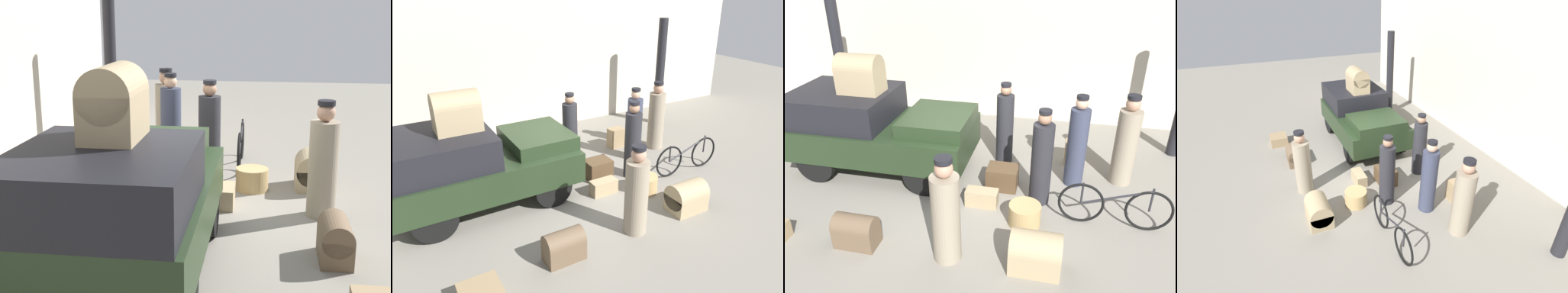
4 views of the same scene
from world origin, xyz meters
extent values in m
plane|color=gray|center=(0.00, 0.00, 0.00)|extent=(30.00, 30.00, 0.00)
cube|color=beige|center=(0.00, 4.08, 2.25)|extent=(16.00, 0.15, 4.50)
cylinder|color=black|center=(-3.89, 2.60, 1.59)|extent=(0.27, 0.27, 3.18)
cylinder|color=black|center=(-0.79, 1.54, 0.39)|extent=(0.78, 0.12, 0.78)
cylinder|color=black|center=(-0.79, -0.16, 0.39)|extent=(0.78, 0.12, 0.78)
cylinder|color=black|center=(-3.03, 1.54, 0.39)|extent=(0.78, 0.12, 0.78)
cylinder|color=black|center=(-3.03, -0.16, 0.39)|extent=(0.78, 0.12, 0.78)
cube|color=black|center=(-1.91, 0.69, 0.72)|extent=(3.61, 1.86, 0.62)
cube|color=black|center=(-2.73, 0.69, 1.34)|extent=(1.99, 1.71, 0.60)
cube|color=black|center=(-0.74, 0.69, 1.18)|extent=(1.26, 1.45, 0.28)
torus|color=black|center=(3.10, -0.35, 0.38)|extent=(0.75, 0.04, 0.75)
torus|color=black|center=(2.03, -0.35, 0.38)|extent=(0.75, 0.04, 0.75)
cylinder|color=#232328|center=(2.57, -0.35, 0.56)|extent=(1.08, 0.04, 0.41)
cylinder|color=#232328|center=(2.03, -0.35, 0.57)|extent=(0.04, 0.04, 0.39)
cylinder|color=#232328|center=(3.10, -0.35, 0.59)|extent=(0.04, 0.04, 0.42)
cylinder|color=tan|center=(1.14, -0.62, 0.19)|extent=(0.53, 0.53, 0.37)
cylinder|color=#33384C|center=(1.93, 0.88, 0.78)|extent=(0.37, 0.37, 1.56)
sphere|color=tan|center=(1.93, 0.88, 1.67)|extent=(0.23, 0.23, 0.23)
cylinder|color=black|center=(1.93, 0.88, 1.79)|extent=(0.22, 0.22, 0.06)
cylinder|color=#232328|center=(0.45, 1.48, 0.75)|extent=(0.36, 0.36, 1.50)
sphere|color=#936B51|center=(0.45, 1.48, 1.62)|extent=(0.22, 0.22, 0.22)
cylinder|color=black|center=(0.45, 1.48, 1.73)|extent=(0.21, 0.21, 0.06)
cylinder|color=gray|center=(0.11, -1.64, 0.70)|extent=(0.42, 0.42, 1.39)
sphere|color=tan|center=(0.11, -1.64, 1.52)|extent=(0.26, 0.26, 0.26)
cylinder|color=black|center=(0.11, -1.64, 1.66)|extent=(0.25, 0.25, 0.07)
cylinder|color=gray|center=(2.83, 1.13, 0.75)|extent=(0.42, 0.42, 1.50)
sphere|color=tan|center=(2.83, 1.13, 1.64)|extent=(0.26, 0.26, 0.26)
cylinder|color=black|center=(2.83, 1.13, 1.77)|extent=(0.25, 0.25, 0.07)
cylinder|color=#232328|center=(1.32, 0.11, 0.76)|extent=(0.37, 0.37, 1.52)
sphere|color=#936B51|center=(1.32, 0.11, 1.64)|extent=(0.23, 0.23, 0.23)
cylinder|color=black|center=(1.32, 0.11, 1.76)|extent=(0.22, 0.22, 0.06)
cube|color=#9E8966|center=(1.40, -1.59, 0.18)|extent=(0.73, 0.51, 0.36)
cylinder|color=#9E8966|center=(1.40, -1.59, 0.36)|extent=(0.73, 0.51, 0.51)
cube|color=brown|center=(-1.34, -1.68, 0.17)|extent=(0.65, 0.38, 0.35)
cylinder|color=brown|center=(-1.34, -1.68, 0.35)|extent=(0.65, 0.38, 0.38)
cube|color=#4C3823|center=(0.59, 0.42, 0.22)|extent=(0.58, 0.45, 0.44)
cube|color=#9E8966|center=(0.33, -0.24, 0.15)|extent=(0.57, 0.27, 0.31)
cube|color=#937A56|center=(1.94, 1.68, 0.26)|extent=(0.41, 0.29, 0.52)
cube|color=#9E8966|center=(-2.27, 0.69, 1.88)|extent=(0.82, 0.54, 0.48)
cylinder|color=#9E8966|center=(-2.27, 0.69, 2.12)|extent=(0.82, 0.54, 0.54)
camera|label=1|loc=(-7.48, -0.84, 2.92)|focal=50.00mm
camera|label=2|loc=(-3.50, -6.16, 4.21)|focal=35.00mm
camera|label=3|loc=(1.53, -5.79, 4.07)|focal=35.00mm
camera|label=4|loc=(6.72, -2.46, 4.81)|focal=28.00mm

